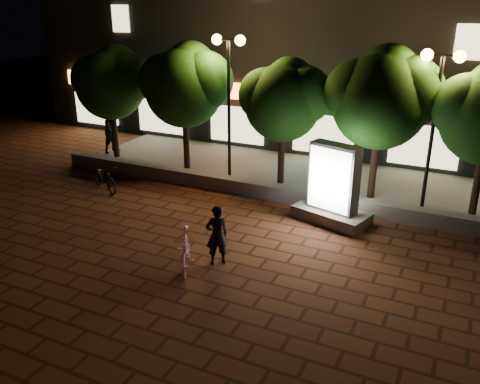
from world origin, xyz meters
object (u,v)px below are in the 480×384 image
Objects in this scene: tree_mid at (285,97)px; tree_left at (186,83)px; tree_right at (383,95)px; street_lamp_right at (438,90)px; scooter_pink at (186,250)px; rider at (217,235)px; tree_far_left at (112,80)px; ad_kiosk at (333,191)px; scooter_parked at (104,177)px; pedestrian at (113,130)px; street_lamp_left at (229,71)px.

tree_left is at bearing 180.00° from tree_mid.
tree_right reaches higher than street_lamp_right.
tree_right is 8.15m from scooter_pink.
tree_right is at bearing -156.23° from rider.
rider is (8.08, -6.23, -2.48)m from tree_far_left.
street_lamp_right reaches higher than scooter_pink.
tree_left reaches higher than scooter_pink.
ad_kiosk is at bearing 32.19° from scooter_pink.
tree_mid is at bearing -0.00° from tree_left.
scooter_pink is at bearing -90.15° from tree_mid.
scooter_pink reaches higher than scooter_parked.
tree_mid is 1.80× the size of ad_kiosk.
tree_mid is 2.61× the size of scooter_pink.
rider reaches higher than scooter_pink.
tree_far_left is 0.95× the size of tree_left.
pedestrian is (-4.05, 0.43, -2.39)m from tree_left.
street_lamp_right reaches higher than scooter_parked.
pedestrian is at bearing 173.44° from street_lamp_left.
tree_far_left is at bearing -115.13° from pedestrian.
tree_left is at bearing -96.29° from rider.
scooter_parked is at bearing -68.47° from rider.
tree_far_left reaches higher than scooter_parked.
scooter_pink is at bearing -59.62° from tree_left.
scooter_pink is (-4.97, -6.52, -3.38)m from street_lamp_right.
scooter_pink is at bearing -72.69° from street_lamp_left.
tree_far_left is 2.69× the size of scooter_pink.
street_lamp_left is at bearing -2.76° from tree_far_left.
tree_mid is 5.00m from street_lamp_right.
scooter_pink is at bearing -42.21° from tree_far_left.
tree_left is at bearing 178.32° from street_lamp_right.
scooter_pink is (-0.02, -6.79, -2.70)m from tree_mid.
tree_far_left is 12.47m from street_lamp_right.
street_lamp_left is 7.27m from rider.
street_lamp_right is 1.99× the size of ad_kiosk.
scooter_pink is 10.81m from pedestrian.
tree_right reaches higher than tree_far_left.
tree_left is 1.09× the size of tree_mid.
tree_far_left is 1.03× the size of tree_mid.
street_lamp_left is (1.95, -0.26, 0.58)m from tree_left.
tree_mid is 7.00m from scooter_parked.
tree_left is at bearing 159.88° from ad_kiosk.
scooter_pink is 6.57m from scooter_parked.
tree_left reaches higher than scooter_parked.
street_lamp_right is at bearing -1.68° from tree_left.
ad_kiosk reaches higher than scooter_parked.
street_lamp_left reaches higher than scooter_pink.
tree_left is at bearing 92.64° from scooter_pink.
tree_right is 3.60m from ad_kiosk.
tree_mid is (7.50, -0.00, -0.08)m from tree_far_left.
tree_right reaches higher than scooter_parked.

